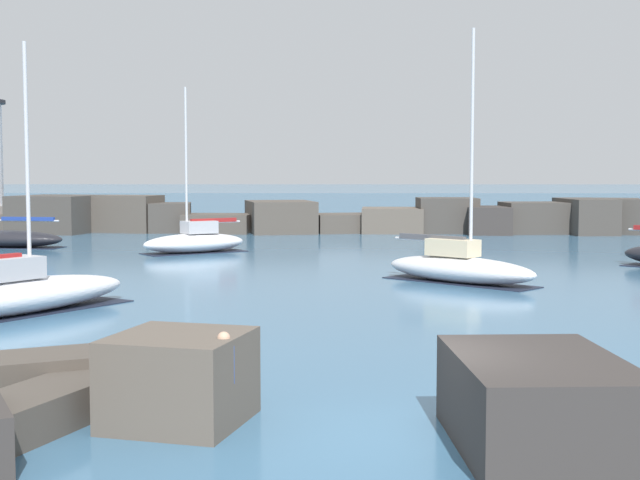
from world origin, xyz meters
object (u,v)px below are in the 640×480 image
object	(u,v)px
sailboat_moored_1	(7,238)
sailboat_moored_3	(195,241)
person_on_rocks	(224,375)
sailboat_moored_4	(459,266)
sailboat_moored_0	(11,294)

from	to	relation	value
sailboat_moored_1	sailboat_moored_3	size ratio (longest dim) A/B	1.12
sailboat_moored_3	person_on_rocks	xyz separation A→B (m)	(5.48, -31.61, 0.27)
sailboat_moored_4	sailboat_moored_3	bearing A→B (deg)	134.02
sailboat_moored_1	sailboat_moored_3	distance (m)	11.30
sailboat_moored_0	sailboat_moored_1	world-z (taller)	sailboat_moored_1
sailboat_moored_3	sailboat_moored_1	bearing A→B (deg)	164.78
sailboat_moored_3	person_on_rocks	world-z (taller)	sailboat_moored_3
sailboat_moored_0	sailboat_moored_3	xyz separation A→B (m)	(2.14, 20.21, -0.01)
sailboat_moored_1	sailboat_moored_3	bearing A→B (deg)	-15.22
sailboat_moored_4	sailboat_moored_0	bearing A→B (deg)	-150.62
sailboat_moored_1	person_on_rocks	world-z (taller)	sailboat_moored_1
person_on_rocks	sailboat_moored_1	bearing A→B (deg)	115.36
sailboat_moored_1	person_on_rocks	distance (m)	38.27
sailboat_moored_0	person_on_rocks	size ratio (longest dim) A/B	4.98
sailboat_moored_3	person_on_rocks	distance (m)	32.08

